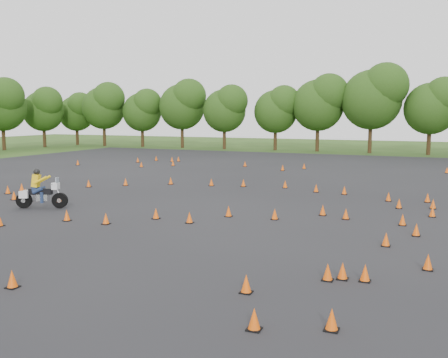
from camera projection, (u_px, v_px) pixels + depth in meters
ground at (188, 217)px, 21.86m from camera, size 140.00×140.00×0.00m
asphalt_pad at (238, 196)px, 27.33m from camera, size 62.00×62.00×0.00m
treeline at (348, 113)px, 52.89m from camera, size 86.83×32.16×10.65m
traffic_cones at (234, 193)px, 26.89m from camera, size 36.53×32.80×0.45m
rider_yellow at (41, 189)px, 23.78m from camera, size 2.55×1.65×1.89m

